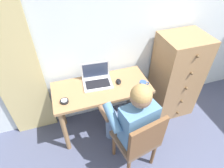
# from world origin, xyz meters

# --- Properties ---
(wall_back) EXTENTS (4.80, 0.05, 2.50)m
(wall_back) POSITION_xyz_m (0.00, 2.20, 1.25)
(wall_back) COLOR silver
(wall_back) RESTS_ON ground_plane
(curtain_panel) EXTENTS (0.52, 0.03, 2.26)m
(curtain_panel) POSITION_xyz_m (-1.40, 2.13, 1.13)
(curtain_panel) COLOR #CCB77A
(curtain_panel) RESTS_ON ground_plane
(desk) EXTENTS (1.15, 0.53, 0.75)m
(desk) POSITION_xyz_m (-0.51, 1.87, 0.62)
(desk) COLOR #9E754C
(desk) RESTS_ON ground_plane
(dresser) EXTENTS (0.56, 0.51, 1.21)m
(dresser) POSITION_xyz_m (0.55, 1.90, 0.61)
(dresser) COLOR #9E754C
(dresser) RESTS_ON ground_plane
(chair) EXTENTS (0.49, 0.47, 0.88)m
(chair) POSITION_xyz_m (-0.29, 1.21, 0.49)
(chair) COLOR brown
(chair) RESTS_ON ground_plane
(person_seated) EXTENTS (0.60, 0.64, 1.20)m
(person_seated) POSITION_xyz_m (-0.33, 1.39, 0.68)
(person_seated) COLOR #6B84AD
(person_seated) RESTS_ON ground_plane
(laptop) EXTENTS (0.36, 0.28, 0.24)m
(laptop) POSITION_xyz_m (-0.54, 1.96, 0.80)
(laptop) COLOR silver
(laptop) RESTS_ON desk
(computer_mouse) EXTENTS (0.08, 0.11, 0.03)m
(computer_mouse) POSITION_xyz_m (-0.29, 1.88, 0.76)
(computer_mouse) COLOR black
(computer_mouse) RESTS_ON desk
(desk_clock) EXTENTS (0.09, 0.09, 0.03)m
(desk_clock) POSITION_xyz_m (-0.96, 1.75, 0.76)
(desk_clock) COLOR black
(desk_clock) RESTS_ON desk
(coffee_mug) EXTENTS (0.12, 0.08, 0.09)m
(coffee_mug) POSITION_xyz_m (-0.06, 1.70, 0.80)
(coffee_mug) COLOR #33518C
(coffee_mug) RESTS_ON desk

